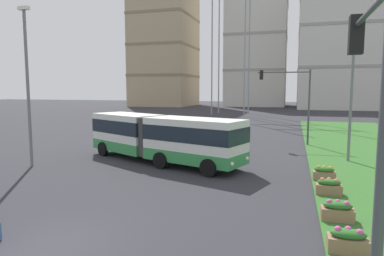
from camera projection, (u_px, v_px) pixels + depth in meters
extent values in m
plane|color=#2D2D33|center=(51.00, 247.00, 10.29)|extent=(260.00, 260.00, 0.00)
cube|color=silver|center=(194.00, 140.00, 20.39)|extent=(6.49, 4.29, 2.55)
cube|color=#338C47|center=(194.00, 155.00, 20.49)|extent=(6.51, 4.32, 0.70)
cube|color=#19232D|center=(194.00, 133.00, 20.34)|extent=(6.54, 4.34, 0.90)
cube|color=silver|center=(128.00, 132.00, 24.25)|extent=(5.77, 4.61, 2.55)
cube|color=#338C47|center=(128.00, 145.00, 24.35)|extent=(5.79, 4.63, 0.70)
cube|color=#19232D|center=(128.00, 126.00, 24.20)|extent=(5.82, 4.66, 0.90)
cylinder|color=#383838|center=(156.00, 136.00, 22.11)|extent=(2.40, 2.40, 2.45)
cylinder|color=black|center=(231.00, 160.00, 20.50)|extent=(1.04, 0.59, 1.00)
cylinder|color=black|center=(208.00, 168.00, 18.48)|extent=(1.04, 0.59, 1.00)
cylinder|color=black|center=(185.00, 154.00, 22.46)|extent=(1.04, 0.59, 1.00)
cylinder|color=black|center=(160.00, 160.00, 20.43)|extent=(1.04, 0.59, 1.00)
cylinder|color=black|center=(132.00, 145.00, 26.17)|extent=(1.02, 0.71, 1.00)
cylinder|color=black|center=(103.00, 149.00, 24.38)|extent=(1.02, 0.71, 1.00)
sphere|color=#F9EFC6|center=(247.00, 159.00, 19.49)|extent=(0.24, 0.24, 0.24)
sphere|color=#F9EFC6|center=(232.00, 164.00, 18.03)|extent=(0.24, 0.24, 0.24)
cube|color=slate|center=(167.00, 129.00, 36.44)|extent=(4.58, 2.29, 0.80)
cube|color=black|center=(166.00, 122.00, 36.39)|extent=(2.55, 1.94, 0.60)
cylinder|color=black|center=(183.00, 130.00, 37.09)|extent=(0.66, 0.29, 0.64)
cylinder|color=black|center=(179.00, 132.00, 35.33)|extent=(0.66, 0.29, 0.64)
cylinder|color=black|center=(156.00, 130.00, 37.61)|extent=(0.66, 0.29, 0.64)
cylinder|color=black|center=(151.00, 132.00, 35.85)|extent=(0.66, 0.29, 0.64)
cube|color=#937051|center=(348.00, 245.00, 9.76)|extent=(1.10, 0.56, 0.44)
ellipsoid|color=#2D6B28|center=(348.00, 234.00, 9.73)|extent=(0.99, 0.50, 0.28)
sphere|color=#D14C99|center=(338.00, 229.00, 9.80)|extent=(0.20, 0.20, 0.20)
sphere|color=#D14C99|center=(348.00, 229.00, 9.79)|extent=(0.20, 0.20, 0.20)
sphere|color=#D14C99|center=(360.00, 233.00, 9.58)|extent=(0.20, 0.20, 0.20)
cube|color=#937051|center=(337.00, 214.00, 12.16)|extent=(1.10, 0.56, 0.44)
ellipsoid|color=#2D6B28|center=(338.00, 205.00, 12.13)|extent=(0.99, 0.50, 0.28)
sphere|color=#D14C99|center=(329.00, 202.00, 12.19)|extent=(0.20, 0.20, 0.20)
sphere|color=#D14C99|center=(338.00, 202.00, 12.19)|extent=(0.20, 0.20, 0.20)
sphere|color=#D14C99|center=(347.00, 204.00, 11.98)|extent=(0.20, 0.20, 0.20)
cube|color=#937051|center=(329.00, 189.00, 15.20)|extent=(1.10, 0.56, 0.44)
ellipsoid|color=#2D6B28|center=(329.00, 182.00, 15.17)|extent=(0.99, 0.50, 0.28)
sphere|color=#EF7566|center=(322.00, 180.00, 15.24)|extent=(0.20, 0.20, 0.20)
sphere|color=#EF7566|center=(329.00, 180.00, 15.23)|extent=(0.20, 0.20, 0.20)
sphere|color=#EF7566|center=(336.00, 181.00, 15.02)|extent=(0.20, 0.20, 0.20)
cube|color=#937051|center=(324.00, 176.00, 17.63)|extent=(1.10, 0.56, 0.44)
ellipsoid|color=#2D6B28|center=(324.00, 169.00, 17.59)|extent=(0.99, 0.50, 0.28)
sphere|color=orange|center=(319.00, 167.00, 17.66)|extent=(0.20, 0.20, 0.20)
sphere|color=orange|center=(324.00, 167.00, 17.66)|extent=(0.20, 0.20, 0.20)
sphere|color=orange|center=(330.00, 168.00, 17.44)|extent=(0.20, 0.20, 0.20)
cylinder|color=#474C51|center=(309.00, 108.00, 28.61)|extent=(0.16, 0.16, 6.36)
cylinder|color=#474C51|center=(284.00, 72.00, 28.88)|extent=(4.26, 0.10, 0.10)
cube|color=black|center=(261.00, 75.00, 29.42)|extent=(0.28, 0.28, 0.80)
sphere|color=red|center=(262.00, 72.00, 29.39)|extent=(0.16, 0.16, 0.16)
sphere|color=yellow|center=(261.00, 75.00, 29.42)|extent=(0.16, 0.16, 0.16)
sphere|color=green|center=(261.00, 78.00, 29.45)|extent=(0.16, 0.16, 0.16)
cylinder|color=#474C51|center=(380.00, 203.00, 4.80)|extent=(0.16, 0.16, 6.23)
cylinder|color=#474C51|center=(369.00, 12.00, 5.94)|extent=(0.10, 3.08, 0.10)
cube|color=black|center=(356.00, 35.00, 7.15)|extent=(0.28, 0.28, 0.80)
sphere|color=red|center=(357.00, 23.00, 7.12)|extent=(0.16, 0.16, 0.16)
sphere|color=yellow|center=(356.00, 35.00, 7.15)|extent=(0.16, 0.16, 0.16)
sphere|color=green|center=(355.00, 48.00, 7.18)|extent=(0.16, 0.16, 0.16)
cylinder|color=slate|center=(28.00, 90.00, 20.58)|extent=(0.18, 0.18, 9.36)
cube|color=white|center=(24.00, 8.00, 20.05)|extent=(0.70, 0.28, 0.20)
cylinder|color=slate|center=(351.00, 93.00, 21.89)|extent=(0.18, 0.18, 8.99)
cube|color=white|center=(355.00, 19.00, 21.38)|extent=(0.70, 0.28, 0.20)
cube|color=tan|center=(165.00, 34.00, 99.98)|extent=(16.01, 18.56, 41.96)
cube|color=#85765B|center=(165.00, 76.00, 101.34)|extent=(16.21, 18.76, 0.70)
cube|color=#85765B|center=(165.00, 47.00, 100.40)|extent=(16.21, 18.76, 0.70)
cube|color=#85765B|center=(165.00, 18.00, 99.47)|extent=(16.21, 18.76, 0.70)
cube|color=silver|center=(257.00, 39.00, 99.31)|extent=(16.64, 16.55, 38.96)
cube|color=#A4A099|center=(256.00, 71.00, 100.35)|extent=(16.84, 16.75, 0.70)
cube|color=#A4A099|center=(257.00, 37.00, 99.27)|extent=(16.84, 16.75, 0.70)
cube|color=#A4A099|center=(258.00, 3.00, 98.19)|extent=(16.84, 16.75, 0.70)
cube|color=silver|center=(343.00, 11.00, 83.99)|extent=(20.34, 18.91, 47.96)
cube|color=#A4A099|center=(341.00, 69.00, 85.55)|extent=(20.54, 19.11, 0.70)
cube|color=#A4A099|center=(342.00, 29.00, 84.49)|extent=(20.54, 19.11, 0.70)
cylinder|color=gray|center=(250.00, 22.00, 65.78)|extent=(0.24, 0.24, 35.31)
cylinder|color=gray|center=(219.00, 24.00, 67.48)|extent=(0.24, 0.24, 35.31)
cylinder|color=gray|center=(246.00, 16.00, 60.06)|extent=(0.24, 0.24, 35.31)
cylinder|color=gray|center=(212.00, 18.00, 61.77)|extent=(0.24, 0.24, 35.31)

